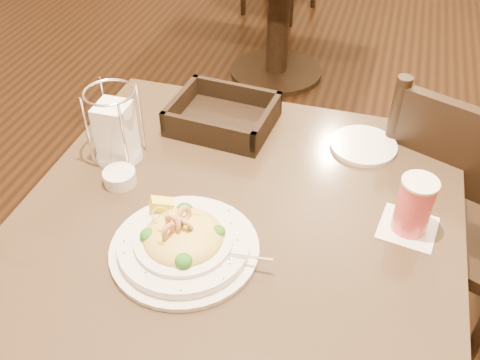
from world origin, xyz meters
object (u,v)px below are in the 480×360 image
(drink_glass, at_px, (414,206))
(butter_ramekin, at_px, (120,177))
(dining_chair_near, at_px, (455,218))
(pasta_bowl, at_px, (184,241))
(bread_basket, at_px, (223,118))
(side_plate, at_px, (363,145))
(main_table, at_px, (238,289))
(napkin_caddy, at_px, (116,130))

(drink_glass, distance_m, butter_ramekin, 0.62)
(butter_ramekin, bearing_deg, drink_glass, 3.18)
(dining_chair_near, distance_m, pasta_bowl, 0.84)
(bread_basket, bearing_deg, butter_ramekin, -118.62)
(pasta_bowl, height_order, butter_ramekin, pasta_bowl)
(drink_glass, bearing_deg, bread_basket, 152.70)
(pasta_bowl, relative_size, bread_basket, 1.22)
(pasta_bowl, bearing_deg, side_plate, 55.68)
(dining_chair_near, bearing_deg, side_plate, 43.36)
(bread_basket, xyz_separation_m, butter_ramekin, (-0.15, -0.27, -0.01))
(main_table, distance_m, side_plate, 0.45)
(side_plate, bearing_deg, pasta_bowl, -124.32)
(main_table, relative_size, bread_basket, 3.46)
(main_table, relative_size, side_plate, 5.66)
(dining_chair_near, xyz_separation_m, side_plate, (-0.28, -0.11, 0.27))
(bread_basket, bearing_deg, side_plate, 1.16)
(side_plate, distance_m, butter_ramekin, 0.57)
(main_table, relative_size, pasta_bowl, 2.83)
(dining_chair_near, distance_m, napkin_caddy, 0.94)
(napkin_caddy, bearing_deg, dining_chair_near, 20.63)
(main_table, height_order, pasta_bowl, pasta_bowl)
(dining_chair_near, bearing_deg, main_table, 61.66)
(main_table, xyz_separation_m, dining_chair_near, (0.50, 0.42, -0.02))
(main_table, xyz_separation_m, side_plate, (0.22, 0.31, 0.25))
(butter_ramekin, bearing_deg, side_plate, 29.43)
(bread_basket, bearing_deg, dining_chair_near, 10.59)
(side_plate, bearing_deg, drink_glass, -64.83)
(pasta_bowl, height_order, bread_basket, pasta_bowl)
(main_table, height_order, bread_basket, bread_basket)
(pasta_bowl, xyz_separation_m, side_plate, (0.29, 0.43, -0.02))
(pasta_bowl, relative_size, side_plate, 2.00)
(main_table, xyz_separation_m, bread_basket, (-0.13, 0.30, 0.26))
(dining_chair_near, bearing_deg, pasta_bowl, 65.10)
(bread_basket, distance_m, napkin_caddy, 0.27)
(side_plate, bearing_deg, bread_basket, -178.84)
(main_table, relative_size, dining_chair_near, 0.97)
(napkin_caddy, distance_m, butter_ramekin, 0.11)
(pasta_bowl, bearing_deg, dining_chair_near, 43.29)
(pasta_bowl, distance_m, bread_basket, 0.42)
(main_table, height_order, butter_ramekin, butter_ramekin)
(bread_basket, height_order, napkin_caddy, napkin_caddy)
(butter_ramekin, bearing_deg, dining_chair_near, 26.72)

